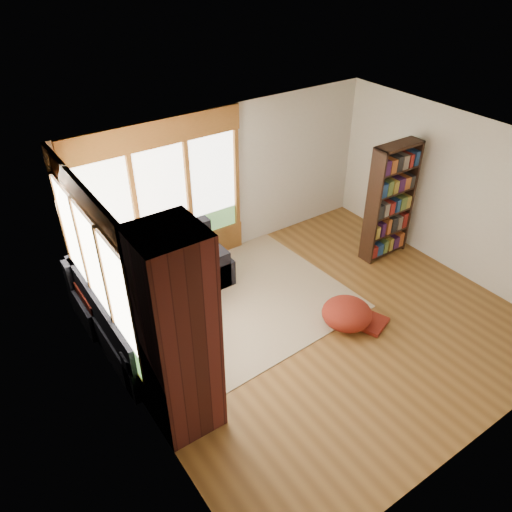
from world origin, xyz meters
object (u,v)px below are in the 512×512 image
dog_brindle (165,285)px  pouf (347,313)px  sectional_sofa (147,296)px  bookshelf (390,202)px  area_rug (231,307)px  brick_chimney (178,336)px  dog_tan (179,262)px

dog_brindle → pouf: bearing=-117.9°
sectional_sofa → bookshelf: bookshelf is taller
sectional_sofa → area_rug: 1.27m
area_rug → sectional_sofa: bearing=149.8°
brick_chimney → area_rug: 2.45m
dog_tan → sectional_sofa: bearing=118.2°
pouf → dog_brindle: dog_brindle is taller
dog_tan → brick_chimney: bearing=-159.9°
brick_chimney → bookshelf: size_ratio=1.28×
dog_tan → area_rug: bearing=-81.9°
brick_chimney → pouf: brick_chimney is taller
brick_chimney → pouf: 2.92m
sectional_sofa → bookshelf: size_ratio=1.08×
sectional_sofa → pouf: size_ratio=3.02×
sectional_sofa → area_rug: bearing=-28.4°
sectional_sofa → dog_brindle: size_ratio=2.41×
bookshelf → pouf: (-1.84, -1.03, -0.81)m
pouf → brick_chimney: bearing=-176.9°
pouf → dog_tan: (-1.77, 1.74, 0.60)m
sectional_sofa → area_rug: size_ratio=0.62×
sectional_sofa → dog_brindle: bearing=-75.9°
bookshelf → dog_brindle: bookshelf is taller
bookshelf → dog_brindle: 4.01m
area_rug → bookshelf: 3.20m
dog_tan → dog_brindle: 0.51m
area_rug → pouf: pouf is taller
bookshelf → dog_tan: bookshelf is taller
brick_chimney → dog_tan: bearing=63.6°
pouf → dog_brindle: bearing=146.8°
area_rug → pouf: 1.76m
brick_chimney → dog_tan: brick_chimney is taller
brick_chimney → pouf: bearing=3.1°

